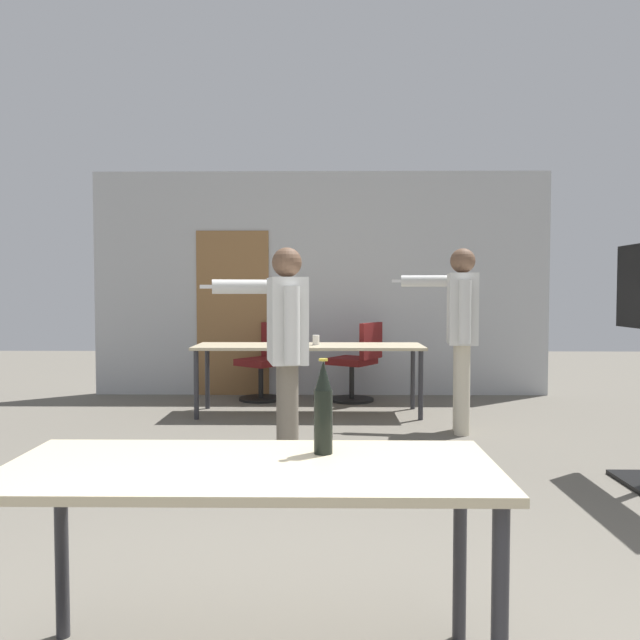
% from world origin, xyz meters
% --- Properties ---
extents(back_wall, '(5.67, 0.12, 2.78)m').
position_xyz_m(back_wall, '(-0.03, 6.31, 1.38)').
color(back_wall, '#B2B5B7').
rests_on(back_wall, ground_plane).
extents(conference_table_near, '(1.60, 0.65, 0.73)m').
position_xyz_m(conference_table_near, '(-0.17, 0.50, 0.65)').
color(conference_table_near, '#C6B793').
rests_on(conference_table_near, ground_plane).
extents(conference_table_far, '(2.39, 0.70, 0.73)m').
position_xyz_m(conference_table_far, '(-0.11, 5.04, 0.67)').
color(conference_table_far, '#C6B793').
rests_on(conference_table_far, ground_plane).
extents(person_right_polo, '(0.83, 0.66, 1.61)m').
position_xyz_m(person_right_polo, '(-0.23, 2.98, 0.96)').
color(person_right_polo, slate).
rests_on(person_right_polo, ground_plane).
extents(person_center_tall, '(0.76, 0.73, 1.69)m').
position_xyz_m(person_center_tall, '(1.30, 4.19, 1.01)').
color(person_center_tall, beige).
rests_on(person_center_tall, ground_plane).
extents(office_chair_mid_tucked, '(0.67, 0.69, 0.91)m').
position_xyz_m(office_chair_mid_tucked, '(-0.67, 5.94, 0.42)').
color(office_chair_mid_tucked, black).
rests_on(office_chair_mid_tucked, ground_plane).
extents(office_chair_far_right, '(0.68, 0.66, 0.93)m').
position_xyz_m(office_chair_far_right, '(0.43, 5.80, 0.44)').
color(office_chair_far_right, black).
rests_on(office_chair_far_right, ground_plane).
extents(beer_bottle, '(0.07, 0.07, 0.33)m').
position_xyz_m(beer_bottle, '(0.07, 0.64, 0.89)').
color(beer_bottle, black).
rests_on(beer_bottle, conference_table_near).
extents(drink_cup, '(0.07, 0.07, 0.10)m').
position_xyz_m(drink_cup, '(-0.04, 5.04, 0.78)').
color(drink_cup, silver).
rests_on(drink_cup, conference_table_far).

